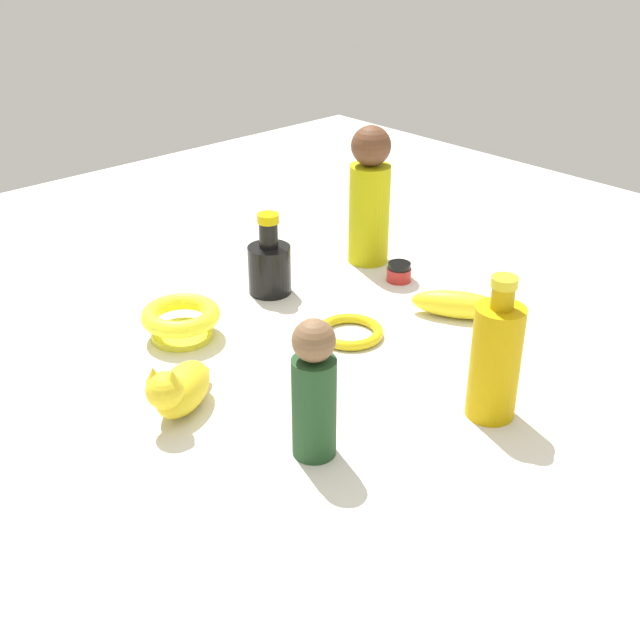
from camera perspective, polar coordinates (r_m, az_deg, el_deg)
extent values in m
plane|color=silver|center=(1.22, 0.00, -1.84)|extent=(2.00, 2.00, 0.00)
cylinder|color=#1E4320|center=(0.97, -0.42, -6.15)|extent=(0.07, 0.07, 0.13)
sphere|color=brown|center=(0.92, -0.44, -1.45)|extent=(0.05, 0.05, 0.05)
cylinder|color=#C19606|center=(1.05, 12.18, -2.95)|extent=(0.06, 0.06, 0.16)
cylinder|color=#C19606|center=(1.01, 12.70, 1.55)|extent=(0.03, 0.03, 0.03)
cylinder|color=gold|center=(1.00, 12.83, 2.62)|extent=(0.03, 0.03, 0.01)
torus|color=gold|center=(1.25, 2.11, -0.82)|extent=(0.10, 0.10, 0.02)
cylinder|color=yellow|center=(1.26, -9.64, -1.00)|extent=(0.09, 0.09, 0.01)
torus|color=yellow|center=(1.25, -9.76, 0.34)|extent=(0.12, 0.12, 0.03)
cylinder|color=#AF2523|center=(1.43, 5.56, 3.20)|extent=(0.04, 0.04, 0.02)
cylinder|color=gold|center=(1.43, 5.58, 3.56)|extent=(0.04, 0.04, 0.00)
cylinder|color=black|center=(1.42, 5.59, 3.82)|extent=(0.04, 0.04, 0.01)
cylinder|color=black|center=(1.37, -3.56, 3.55)|extent=(0.07, 0.07, 0.08)
cylinder|color=black|center=(1.35, -3.64, 5.99)|extent=(0.03, 0.03, 0.04)
cylinder|color=#C8AC04|center=(1.34, -3.67, 7.14)|extent=(0.04, 0.04, 0.01)
ellipsoid|color=yellow|center=(1.31, 9.70, 1.07)|extent=(0.15, 0.12, 0.04)
cylinder|color=#B3B00D|center=(1.48, 3.46, 7.41)|extent=(0.10, 0.10, 0.18)
sphere|color=brown|center=(1.44, 3.60, 12.10)|extent=(0.07, 0.07, 0.07)
ellipsoid|color=yellow|center=(1.08, -9.58, -4.79)|extent=(0.10, 0.12, 0.06)
sphere|color=yellow|center=(1.03, -10.85, -4.87)|extent=(0.05, 0.05, 0.05)
cone|color=yellow|center=(1.02, -10.29, -4.03)|extent=(0.02, 0.02, 0.02)
cone|color=yellow|center=(1.03, -11.61, -3.78)|extent=(0.02, 0.02, 0.02)
ellipsoid|color=yellow|center=(1.12, -8.41, -4.01)|extent=(0.04, 0.05, 0.02)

